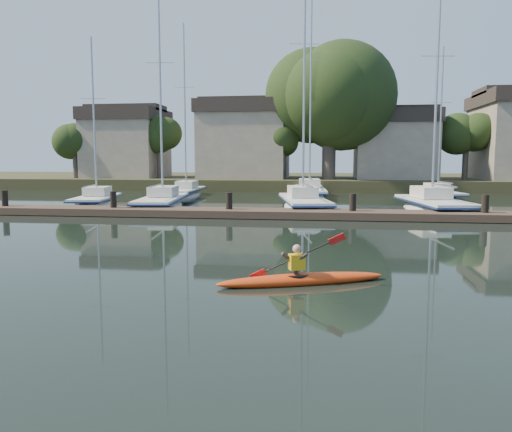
# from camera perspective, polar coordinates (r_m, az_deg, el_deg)

# --- Properties ---
(ground) EXTENTS (160.00, 160.00, 0.00)m
(ground) POSITION_cam_1_polar(r_m,az_deg,el_deg) (10.61, -1.42, -9.05)
(ground) COLOR black
(ground) RESTS_ON ground
(kayak) EXTENTS (3.94, 1.93, 1.28)m
(kayak) POSITION_cam_1_polar(r_m,az_deg,el_deg) (11.55, 5.18, -6.97)
(kayak) COLOR #C2370E
(kayak) RESTS_ON ground
(dock) EXTENTS (34.00, 2.00, 1.80)m
(dock) POSITION_cam_1_polar(r_m,az_deg,el_deg) (24.28, 3.88, 0.30)
(dock) COLOR #4F392D
(dock) RESTS_ON ground
(sailboat_0) EXTENTS (3.30, 7.34, 11.26)m
(sailboat_0) POSITION_cam_1_polar(r_m,az_deg,el_deg) (31.98, -17.78, 0.81)
(sailboat_0) COLOR white
(sailboat_0) RESTS_ON ground
(sailboat_1) EXTENTS (3.26, 8.96, 14.31)m
(sailboat_1) POSITION_cam_1_polar(r_m,az_deg,el_deg) (29.60, -10.68, 0.55)
(sailboat_1) COLOR white
(sailboat_1) RESTS_ON ground
(sailboat_2) EXTENTS (3.86, 9.79, 15.80)m
(sailboat_2) POSITION_cam_1_polar(r_m,az_deg,el_deg) (28.60, 5.43, 0.42)
(sailboat_2) COLOR white
(sailboat_2) RESTS_ON ground
(sailboat_3) EXTENTS (3.50, 9.11, 14.31)m
(sailboat_3) POSITION_cam_1_polar(r_m,az_deg,el_deg) (28.64, 19.57, 0.05)
(sailboat_3) COLOR white
(sailboat_3) RESTS_ON ground
(sailboat_5) EXTENTS (2.40, 8.59, 14.08)m
(sailboat_5) POSITION_cam_1_polar(r_m,az_deg,el_deg) (38.61, -8.05, 2.01)
(sailboat_5) COLOR white
(sailboat_5) RESTS_ON ground
(sailboat_6) EXTENTS (2.93, 11.02, 17.33)m
(sailboat_6) POSITION_cam_1_polar(r_m,az_deg,el_deg) (37.88, 6.12, 1.91)
(sailboat_6) COLOR white
(sailboat_6) RESTS_ON ground
(sailboat_7) EXTENTS (2.88, 7.50, 11.79)m
(sailboat_7) POSITION_cam_1_polar(r_m,az_deg,el_deg) (37.96, 20.11, 1.60)
(sailboat_7) COLOR white
(sailboat_7) RESTS_ON ground
(shore) EXTENTS (90.00, 25.25, 12.75)m
(shore) POSITION_cam_1_polar(r_m,az_deg,el_deg) (50.37, 7.84, 6.94)
(shore) COLOR #2F371B
(shore) RESTS_ON ground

